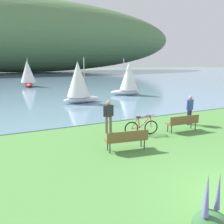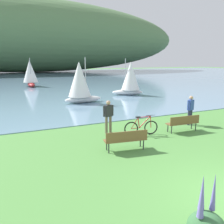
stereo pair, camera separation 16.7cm
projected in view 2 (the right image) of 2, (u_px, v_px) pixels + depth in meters
bay_water at (33, 78)px, 49.68m from camera, size 180.00×80.00×0.04m
distant_hillside at (29, 36)px, 71.42m from camera, size 104.32×28.00×22.11m
park_bench_near_camera at (126, 139)px, 9.69m from camera, size 1.85×0.74×0.88m
park_bench_further_along at (183, 122)px, 12.27m from camera, size 1.83×0.61×0.88m
bicycle_leaning_near_bench at (141, 127)px, 11.75m from camera, size 1.74×0.44×1.01m
person_at_shoreline at (108, 115)px, 11.97m from camera, size 0.61×0.27×1.71m
person_on_the_grass at (190, 108)px, 13.53m from camera, size 0.59×0.32×1.71m
sailboat_nearest_to_shore at (30, 73)px, 33.06m from camera, size 2.07×3.45×4.04m
sailboat_mid_bay at (80, 82)px, 20.15m from camera, size 3.37×2.06×3.93m
sailboat_toward_hillside at (130, 78)px, 24.84m from camera, size 3.40×2.55×3.87m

